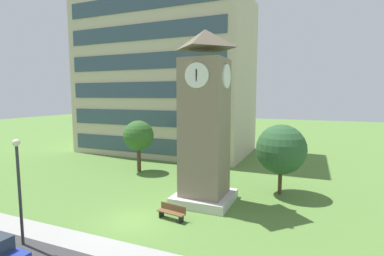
% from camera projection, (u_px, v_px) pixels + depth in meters
% --- Properties ---
extents(ground_plane, '(160.00, 160.00, 0.00)m').
position_uv_depth(ground_plane, '(134.00, 221.00, 17.01)').
color(ground_plane, '#567F38').
extents(kerb_strip, '(120.00, 1.60, 0.01)m').
position_uv_depth(kerb_strip, '(99.00, 246.00, 14.22)').
color(kerb_strip, '#9E9E99').
rests_on(kerb_strip, ground).
extents(office_building, '(21.48, 11.78, 19.20)m').
position_uv_depth(office_building, '(166.00, 78.00, 38.00)').
color(office_building, beige).
rests_on(office_building, ground).
extents(clock_tower, '(3.84, 3.84, 11.67)m').
position_uv_depth(clock_tower, '(205.00, 127.00, 19.55)').
color(clock_tower, gray).
rests_on(clock_tower, ground).
extents(park_bench, '(1.85, 0.76, 0.88)m').
position_uv_depth(park_bench, '(172.00, 212.00, 17.23)').
color(park_bench, brown).
rests_on(park_bench, ground).
extents(street_lamp, '(0.36, 0.36, 5.30)m').
position_uv_depth(street_lamp, '(19.00, 179.00, 14.01)').
color(street_lamp, '#333338').
rests_on(street_lamp, ground).
extents(tree_streetside, '(3.69, 3.69, 5.26)m').
position_uv_depth(tree_streetside, '(281.00, 149.00, 21.37)').
color(tree_streetside, '#513823').
rests_on(tree_streetside, ground).
extents(tree_near_tower, '(2.91, 2.91, 4.99)m').
position_uv_depth(tree_near_tower, '(138.00, 136.00, 27.83)').
color(tree_near_tower, '#513823').
rests_on(tree_near_tower, ground).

